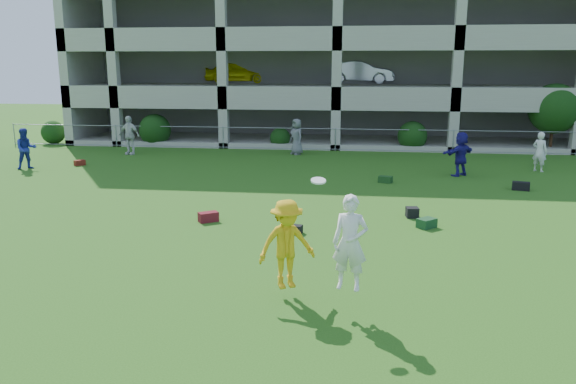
# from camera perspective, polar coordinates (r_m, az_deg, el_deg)

# --- Properties ---
(ground) EXTENTS (100.00, 100.00, 0.00)m
(ground) POSITION_cam_1_polar(r_m,az_deg,el_deg) (11.24, 0.61, -10.47)
(ground) COLOR #235114
(ground) RESTS_ON ground
(bystander_a) EXTENTS (1.09, 1.07, 1.77)m
(bystander_a) POSITION_cam_1_polar(r_m,az_deg,el_deg) (26.72, -25.07, 4.00)
(bystander_a) COLOR navy
(bystander_a) RESTS_ON ground
(bystander_b) EXTENTS (1.21, 0.69, 1.94)m
(bystander_b) POSITION_cam_1_polar(r_m,az_deg,el_deg) (29.29, -15.84, 5.57)
(bystander_b) COLOR silver
(bystander_b) RESTS_ON ground
(bystander_c) EXTENTS (1.00, 1.03, 1.79)m
(bystander_c) POSITION_cam_1_polar(r_m,az_deg,el_deg) (28.18, 0.88, 5.64)
(bystander_c) COLOR slate
(bystander_c) RESTS_ON ground
(bystander_d) EXTENTS (1.61, 1.47, 1.79)m
(bystander_d) POSITION_cam_1_polar(r_m,az_deg,el_deg) (23.79, 17.13, 3.72)
(bystander_d) COLOR navy
(bystander_d) RESTS_ON ground
(bystander_e) EXTENTS (0.73, 0.70, 1.68)m
(bystander_e) POSITION_cam_1_polar(r_m,az_deg,el_deg) (25.94, 24.20, 3.75)
(bystander_e) COLOR white
(bystander_e) RESTS_ON ground
(bag_red_a) EXTENTS (0.62, 0.56, 0.28)m
(bag_red_a) POSITION_cam_1_polar(r_m,az_deg,el_deg) (16.38, -8.10, -2.52)
(bag_red_a) COLOR #5A150F
(bag_red_a) RESTS_ON ground
(bag_black_b) EXTENTS (0.44, 0.33, 0.22)m
(bag_black_b) POSITION_cam_1_polar(r_m,az_deg,el_deg) (15.15, 0.68, -3.78)
(bag_black_b) COLOR black
(bag_black_b) RESTS_ON ground
(bag_green_c) EXTENTS (0.60, 0.60, 0.26)m
(bag_green_c) POSITION_cam_1_polar(r_m,az_deg,el_deg) (16.11, 13.90, -3.08)
(bag_green_c) COLOR #133514
(bag_green_c) RESTS_ON ground
(crate_d) EXTENTS (0.39, 0.39, 0.30)m
(crate_d) POSITION_cam_1_polar(r_m,az_deg,el_deg) (17.07, 12.50, -2.03)
(crate_d) COLOR black
(crate_d) RESTS_ON ground
(bag_black_e) EXTENTS (0.66, 0.45, 0.30)m
(bag_black_e) POSITION_cam_1_polar(r_m,az_deg,el_deg) (21.92, 22.58, 0.57)
(bag_black_e) COLOR black
(bag_black_e) RESTS_ON ground
(bag_red_f) EXTENTS (0.51, 0.52, 0.24)m
(bag_red_f) POSITION_cam_1_polar(r_m,az_deg,el_deg) (26.87, -20.40, 2.80)
(bag_red_f) COLOR #501D0D
(bag_red_f) RESTS_ON ground
(bag_green_g) EXTENTS (0.57, 0.46, 0.25)m
(bag_green_g) POSITION_cam_1_polar(r_m,az_deg,el_deg) (21.86, 9.87, 1.27)
(bag_green_g) COLOR #143814
(bag_green_g) RESTS_ON ground
(frisbee_contest) EXTENTS (2.21, 1.40, 2.27)m
(frisbee_contest) POSITION_cam_1_polar(r_m,az_deg,el_deg) (10.57, 1.47, -5.28)
(frisbee_contest) COLOR gold
(frisbee_contest) RESTS_ON ground
(parking_garage) EXTENTS (30.00, 14.00, 12.00)m
(parking_garage) POSITION_cam_1_polar(r_m,az_deg,el_deg) (38.00, 5.55, 15.20)
(parking_garage) COLOR #9E998C
(parking_garage) RESTS_ON ground
(fence) EXTENTS (36.06, 0.06, 1.20)m
(fence) POSITION_cam_1_polar(r_m,az_deg,el_deg) (29.53, 4.83, 5.37)
(fence) COLOR gray
(fence) RESTS_ON ground
(shrub_row) EXTENTS (34.38, 2.52, 3.50)m
(shrub_row) POSITION_cam_1_polar(r_m,az_deg,el_deg) (30.29, 13.69, 6.95)
(shrub_row) COLOR #163D11
(shrub_row) RESTS_ON ground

